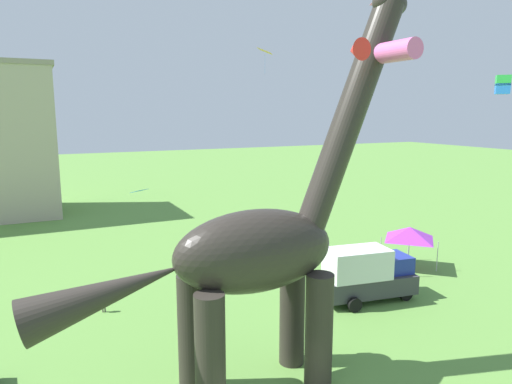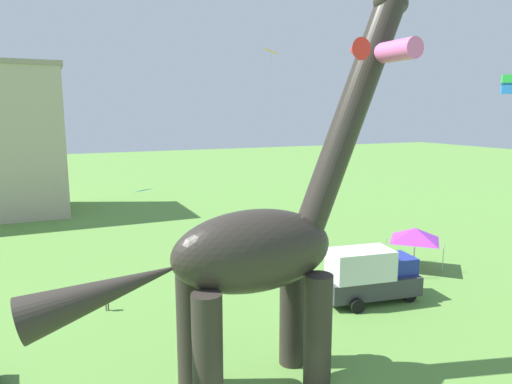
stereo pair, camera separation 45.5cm
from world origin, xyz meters
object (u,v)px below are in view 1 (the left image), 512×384
at_px(person_vendor_side, 103,301).
at_px(kite_far_right, 382,52).
at_px(kite_high_left, 378,3).
at_px(kite_far_left, 503,85).
at_px(parked_box_truck, 366,273).
at_px(kite_trailing, 265,51).
at_px(kite_drifting, 283,260).
at_px(kite_near_low, 139,191).
at_px(dinosaur_sculpture, 254,251).
at_px(festival_canopy_tent, 410,233).

distance_m(person_vendor_side, kite_far_right, 19.12).
height_order(kite_high_left, kite_far_left, kite_high_left).
relative_size(parked_box_truck, kite_trailing, 2.76).
distance_m(person_vendor_side, kite_drifting, 11.48).
relative_size(kite_high_left, kite_near_low, 0.87).
relative_size(parked_box_truck, kite_drifting, 7.98).
distance_m(kite_high_left, kite_trailing, 13.40).
distance_m(kite_far_right, kite_far_left, 11.16).
bearing_deg(kite_far_right, kite_high_left, 51.50).
relative_size(dinosaur_sculpture, kite_near_low, 13.65).
xyz_separation_m(dinosaur_sculpture, kite_near_low, (-1.64, 12.72, 0.50)).
distance_m(dinosaur_sculpture, kite_near_low, 12.83).
distance_m(dinosaur_sculpture, festival_canopy_tent, 18.37).
bearing_deg(kite_near_low, dinosaur_sculpture, -82.64).
bearing_deg(kite_far_right, festival_canopy_tent, 39.98).
height_order(kite_high_left, kite_far_right, kite_high_left).
relative_size(kite_near_low, kite_far_left, 1.16).
bearing_deg(dinosaur_sculpture, kite_far_left, 39.25).
distance_m(kite_trailing, kite_far_right, 22.77).
height_order(kite_high_left, kite_near_low, kite_high_left).
xyz_separation_m(dinosaur_sculpture, parked_box_truck, (9.69, 5.12, -4.05)).
bearing_deg(kite_far_left, kite_drifting, -178.09).
distance_m(kite_trailing, kite_far_left, 19.88).
distance_m(dinosaur_sculpture, parked_box_truck, 11.68).
bearing_deg(festival_canopy_tent, dinosaur_sculpture, -152.48).
bearing_deg(kite_drifting, dinosaur_sculpture, -144.97).
height_order(kite_trailing, kite_far_left, kite_trailing).
bearing_deg(kite_drifting, kite_high_left, 32.32).
bearing_deg(kite_far_left, kite_high_left, 125.51).
distance_m(person_vendor_side, festival_canopy_tent, 20.61).
relative_size(festival_canopy_tent, kite_near_low, 2.73).
relative_size(dinosaur_sculpture, kite_trailing, 7.42).
height_order(parked_box_truck, kite_near_low, kite_near_low).
height_order(parked_box_truck, kite_drifting, kite_drifting).
relative_size(kite_high_left, kite_trailing, 0.47).
xyz_separation_m(parked_box_truck, kite_far_right, (-4.71, -6.04, 11.52)).
xyz_separation_m(festival_canopy_tent, kite_far_right, (-11.07, -9.28, 10.62)).
relative_size(kite_drifting, kite_far_left, 0.74).
height_order(dinosaur_sculpture, parked_box_truck, dinosaur_sculpture).
height_order(kite_drifting, kite_near_low, kite_near_low).
relative_size(person_vendor_side, kite_far_right, 0.37).
relative_size(festival_canopy_tent, kite_far_left, 3.18).
xyz_separation_m(parked_box_truck, kite_high_left, (2.03, 2.44, 15.61)).
distance_m(dinosaur_sculpture, kite_trailing, 25.72).
xyz_separation_m(festival_canopy_tent, kite_high_left, (-4.33, -0.81, 14.71)).
bearing_deg(festival_canopy_tent, kite_drifting, -153.70).
bearing_deg(kite_high_left, kite_far_right, -128.50).
xyz_separation_m(parked_box_truck, kite_near_low, (-11.33, 7.60, 4.55)).
distance_m(kite_high_left, kite_far_left, 8.48).
relative_size(kite_trailing, kite_far_right, 0.75).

